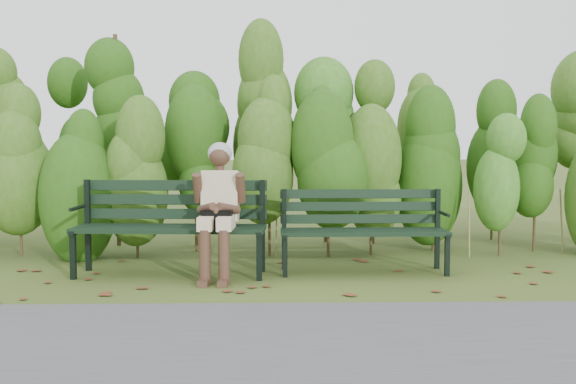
{
  "coord_description": "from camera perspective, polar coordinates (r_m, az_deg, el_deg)",
  "views": [
    {
      "loc": [
        -0.14,
        -5.88,
        1.22
      ],
      "look_at": [
        0.0,
        0.35,
        0.75
      ],
      "focal_mm": 42.0,
      "sensor_mm": 36.0,
      "label": 1
    }
  ],
  "objects": [
    {
      "name": "bench_left",
      "position": [
        6.28,
        -9.78,
        -2.26
      ],
      "size": [
        1.75,
        0.66,
        0.86
      ],
      "color": "black",
      "rests_on": "ground"
    },
    {
      "name": "hedge_band",
      "position": [
        7.74,
        -0.25,
        4.59
      ],
      "size": [
        11.04,
        1.67,
        2.42
      ],
      "color": "#47381E",
      "rests_on": "ground"
    },
    {
      "name": "bench_right",
      "position": [
        6.35,
        6.33,
        -2.65
      ],
      "size": [
        1.54,
        0.51,
        0.77
      ],
      "color": "black",
      "rests_on": "ground"
    },
    {
      "name": "leaf_litter",
      "position": [
        5.81,
        1.14,
        -7.77
      ],
      "size": [
        5.95,
        1.91,
        0.01
      ],
      "color": "brown",
      "rests_on": "ground"
    },
    {
      "name": "ground",
      "position": [
        6.0,
        0.08,
        -7.41
      ],
      "size": [
        80.0,
        80.0,
        0.0
      ],
      "primitive_type": "plane",
      "color": "#3F4A1D"
    },
    {
      "name": "footpath",
      "position": [
        3.87,
        0.88,
        -13.95
      ],
      "size": [
        60.0,
        2.5,
        0.01
      ],
      "primitive_type": "cube",
      "color": "#474749",
      "rests_on": "ground"
    },
    {
      "name": "seated_woman",
      "position": [
        6.02,
        -5.91,
        -0.77
      ],
      "size": [
        0.48,
        0.7,
        1.21
      ],
      "color": "#C9AF98",
      "rests_on": "ground"
    }
  ]
}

